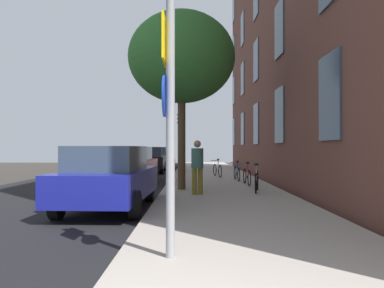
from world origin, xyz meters
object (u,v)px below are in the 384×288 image
(tree_near, at_px, (182,58))
(bicycle_2, at_px, (237,173))
(car_0, at_px, (110,177))
(sign_post, at_px, (169,110))
(traffic_light, at_px, (182,130))
(bicycle_3, at_px, (218,170))
(car_3, at_px, (162,157))
(bicycle_0, at_px, (257,181))
(pedestrian_0, at_px, (198,164))
(car_2, at_px, (151,159))
(bicycle_1, at_px, (247,176))
(car_1, at_px, (133,164))

(tree_near, height_order, bicycle_2, tree_near)
(car_0, bearing_deg, sign_post, -67.28)
(traffic_light, bearing_deg, tree_near, -88.17)
(bicycle_3, distance_m, car_3, 10.75)
(bicycle_0, bearing_deg, car_0, -147.08)
(car_0, relative_size, car_3, 1.05)
(traffic_light, bearing_deg, pedestrian_0, -85.84)
(car_0, bearing_deg, car_2, 92.29)
(sign_post, height_order, car_2, sign_post)
(traffic_light, distance_m, tree_near, 10.82)
(sign_post, distance_m, car_0, 4.83)
(bicycle_2, distance_m, bicycle_3, 2.16)
(tree_near, distance_m, pedestrian_0, 3.99)
(bicycle_2, relative_size, car_3, 0.41)
(bicycle_3, bearing_deg, car_0, -110.95)
(bicycle_0, bearing_deg, pedestrian_0, -161.06)
(tree_near, bearing_deg, bicycle_3, 72.85)
(bicycle_1, bearing_deg, traffic_light, 107.60)
(sign_post, bearing_deg, car_0, 112.72)
(bicycle_2, height_order, car_2, car_2)
(traffic_light, distance_m, car_2, 2.79)
(sign_post, xyz_separation_m, car_2, (-2.34, 17.78, -1.26))
(car_1, xyz_separation_m, car_2, (0.05, 6.47, -0.00))
(bicycle_0, bearing_deg, sign_post, -109.28)
(car_3, bearing_deg, car_0, -89.21)
(car_2, bearing_deg, sign_post, -82.50)
(car_2, bearing_deg, bicycle_1, -60.23)
(bicycle_0, bearing_deg, car_2, 114.18)
(bicycle_3, bearing_deg, car_1, -154.86)
(car_1, xyz_separation_m, car_3, (0.33, 11.97, -0.00))
(traffic_light, distance_m, bicycle_1, 9.82)
(bicycle_2, bearing_deg, car_1, 178.05)
(bicycle_0, bearing_deg, bicycle_2, 92.02)
(bicycle_1, distance_m, bicycle_3, 3.96)
(sign_post, bearing_deg, bicycle_2, 78.21)
(tree_near, xyz_separation_m, car_3, (-2.01, 15.46, -3.93))
(tree_near, distance_m, car_3, 16.08)
(sign_post, height_order, bicycle_2, sign_post)
(traffic_light, bearing_deg, sign_post, -88.78)
(bicycle_1, bearing_deg, pedestrian_0, -124.40)
(traffic_light, xyz_separation_m, bicycle_3, (2.00, -5.25, -2.25))
(bicycle_0, relative_size, car_2, 0.39)
(bicycle_0, xyz_separation_m, pedestrian_0, (-1.99, -0.68, 0.60))
(sign_post, relative_size, car_2, 0.82)
(pedestrian_0, height_order, car_2, pedestrian_0)
(traffic_light, relative_size, pedestrian_0, 2.24)
(bicycle_0, xyz_separation_m, car_2, (-4.81, 10.71, 0.35))
(tree_near, relative_size, bicycle_3, 3.70)
(bicycle_0, height_order, car_2, car_2)
(bicycle_1, distance_m, bicycle_2, 1.83)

